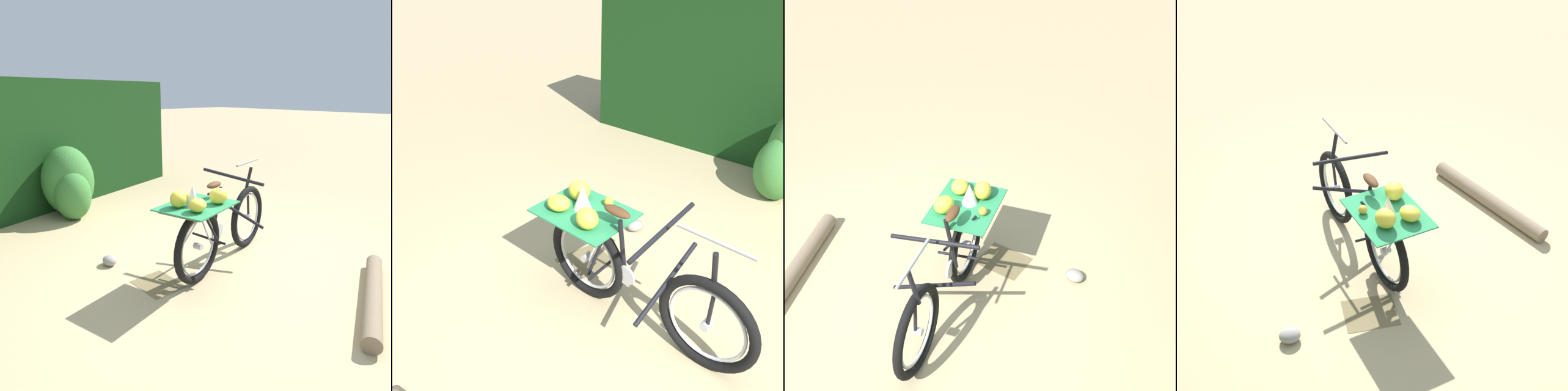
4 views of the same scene
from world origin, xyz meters
The scene contains 5 objects.
ground_plane centered at (0.00, 0.00, 0.00)m, with size 60.00×60.00×0.00m, color tan.
bicycle centered at (0.07, 0.18, 0.48)m, with size 0.88×1.79×1.03m.
fallen_log centered at (-1.33, -0.31, 0.07)m, with size 0.15×0.15×1.49m, color #7F6B51.
path_stone centered at (0.86, 1.04, 0.05)m, with size 0.17×0.14×0.11m, color gray.
leaf_litter_patch centered at (0.18, 0.90, 0.00)m, with size 0.44×0.36×0.01m, color olive.
Camera 3 is at (2.07, -2.37, 3.50)m, focal length 48.83 mm.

